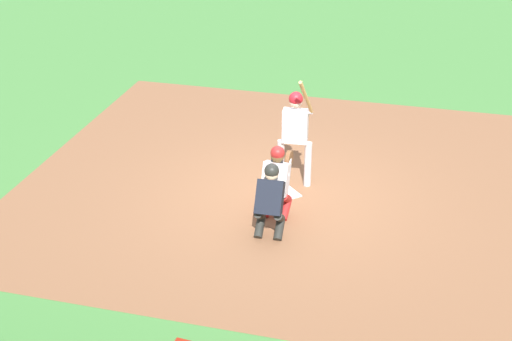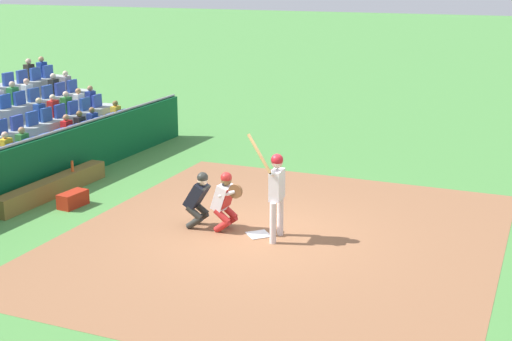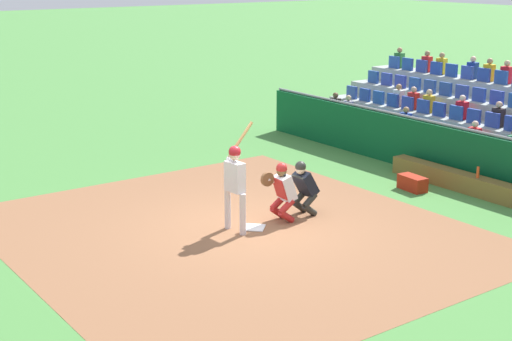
{
  "view_description": "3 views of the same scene",
  "coord_description": "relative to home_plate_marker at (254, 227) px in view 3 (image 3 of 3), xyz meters",
  "views": [
    {
      "loc": [
        2.44,
        -10.97,
        6.28
      ],
      "look_at": [
        -0.23,
        -1.17,
        1.04
      ],
      "focal_mm": 50.41,
      "sensor_mm": 36.0,
      "label": 1
    },
    {
      "loc": [
        12.78,
        5.52,
        5.32
      ],
      "look_at": [
        -0.56,
        -0.3,
        1.22
      ],
      "focal_mm": 49.99,
      "sensor_mm": 36.0,
      "label": 2
    },
    {
      "loc": [
        -12.02,
        8.44,
        5.28
      ],
      "look_at": [
        0.03,
        -0.07,
        1.23
      ],
      "focal_mm": 52.58,
      "sensor_mm": 36.0,
      "label": 3
    }
  ],
  "objects": [
    {
      "name": "ground_plane",
      "position": [
        0.0,
        0.0,
        -0.02
      ],
      "size": [
        160.0,
        160.0,
        0.0
      ],
      "primitive_type": "plane",
      "color": "#47843D"
    },
    {
      "name": "infield_dirt_patch",
      "position": [
        0.0,
        0.5,
        -0.01
      ],
      "size": [
        9.8,
        8.74,
        0.01
      ],
      "primitive_type": "cube",
      "rotation": [
        0.0,
        0.0,
        0.01
      ],
      "color": "brown",
      "rests_on": "ground_plane"
    },
    {
      "name": "home_plate_marker",
      "position": [
        0.0,
        0.0,
        0.0
      ],
      "size": [
        0.62,
        0.62,
        0.02
      ],
      "primitive_type": "cube",
      "rotation": [
        0.0,
        0.0,
        0.79
      ],
      "color": "white",
      "rests_on": "infield_dirt_patch"
    },
    {
      "name": "batter_at_plate",
      "position": [
        0.07,
        0.42,
        1.12
      ],
      "size": [
        0.64,
        0.7,
        2.22
      ],
      "color": "silver",
      "rests_on": "ground_plane"
    },
    {
      "name": "catcher_crouching",
      "position": [
        0.03,
        -0.75,
        0.71
      ],
      "size": [
        0.48,
        0.72,
        1.31
      ],
      "color": "#B22221",
      "rests_on": "ground_plane"
    },
    {
      "name": "home_plate_umpire",
      "position": [
        0.06,
        -1.37,
        0.67
      ],
      "size": [
        0.48,
        0.52,
        1.25
      ],
      "color": "#282925",
      "rests_on": "ground_plane"
    },
    {
      "name": "dugout_wall",
      "position": [
        0.0,
        -6.22,
        0.66
      ],
      "size": [
        14.77,
        0.24,
        1.41
      ],
      "color": "#094E27",
      "rests_on": "ground_plane"
    },
    {
      "name": "dugout_bench",
      "position": [
        -0.45,
        -5.67,
        0.2
      ],
      "size": [
        3.76,
        0.4,
        0.44
      ],
      "primitive_type": "cube",
      "color": "brown",
      "rests_on": "ground_plane"
    },
    {
      "name": "water_bottle_on_bench",
      "position": [
        -1.18,
        -5.62,
        0.56
      ],
      "size": [
        0.07,
        0.07,
        0.27
      ],
      "primitive_type": "cylinder",
      "color": "#D6481F",
      "rests_on": "dugout_bench"
    },
    {
      "name": "equipment_duffel_bag",
      "position": [
        0.01,
        -4.71,
        0.16
      ],
      "size": [
        0.76,
        0.42,
        0.35
      ],
      "primitive_type": "cube",
      "rotation": [
        0.0,
        0.0,
        -0.08
      ],
      "color": "#A12210",
      "rests_on": "ground_plane"
    }
  ]
}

